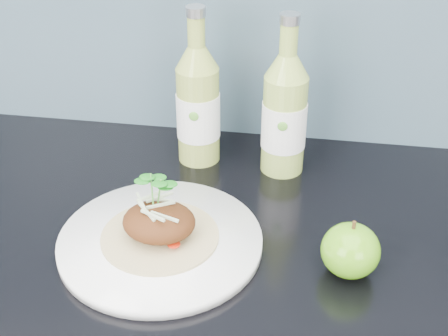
{
  "coord_description": "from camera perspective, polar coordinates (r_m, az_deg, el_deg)",
  "views": [
    {
      "loc": [
        0.08,
        0.98,
        1.46
      ],
      "look_at": [
        -0.04,
        1.69,
        1.0
      ],
      "focal_mm": 50.0,
      "sensor_mm": 36.0,
      "label": 1
    }
  ],
  "objects": [
    {
      "name": "pork_taco",
      "position": [
        0.85,
        -5.97,
        -4.79
      ],
      "size": [
        0.16,
        0.16,
        0.1
      ],
      "color": "tan",
      "rests_on": "dinner_plate"
    },
    {
      "name": "cider_bottle_right",
      "position": [
        1.0,
        5.55,
        4.89
      ],
      "size": [
        0.09,
        0.09,
        0.26
      ],
      "rotation": [
        0.0,
        0.0,
        0.4
      ],
      "color": "#97B24A",
      "rests_on": "kitchen_counter"
    },
    {
      "name": "dinner_plate",
      "position": [
        0.88,
        -5.83,
        -6.73
      ],
      "size": [
        0.31,
        0.31,
        0.02
      ],
      "color": "white",
      "rests_on": "kitchen_counter"
    },
    {
      "name": "cider_bottle_left",
      "position": [
        1.03,
        -2.39,
        5.77
      ],
      "size": [
        0.07,
        0.07,
        0.26
      ],
      "rotation": [
        0.0,
        0.0,
        0.01
      ],
      "color": "#94A745",
      "rests_on": "kitchen_counter"
    },
    {
      "name": "green_apple",
      "position": [
        0.83,
        11.49,
        -7.4
      ],
      "size": [
        0.09,
        0.09,
        0.08
      ],
      "rotation": [
        0.0,
        0.0,
        -0.22
      ],
      "color": "#409310",
      "rests_on": "kitchen_counter"
    }
  ]
}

